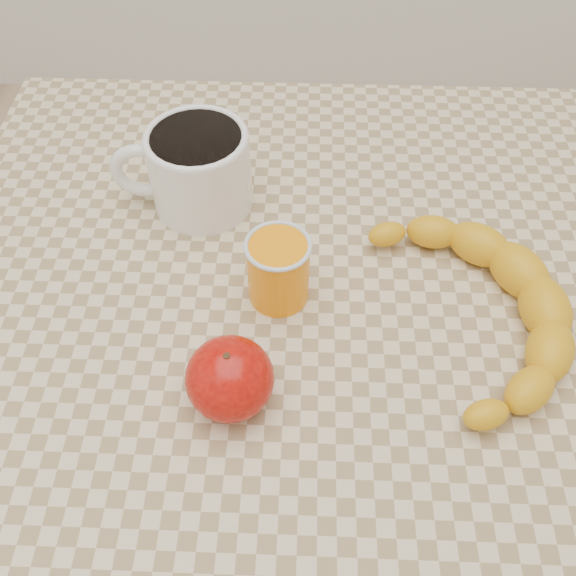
{
  "coord_description": "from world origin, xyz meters",
  "views": [
    {
      "loc": [
        0.01,
        -0.42,
        1.29
      ],
      "look_at": [
        0.0,
        0.0,
        0.77
      ],
      "focal_mm": 40.0,
      "sensor_mm": 36.0,
      "label": 1
    }
  ],
  "objects_px": {
    "banana": "(478,306)",
    "table": "(288,345)",
    "coffee_mug": "(197,167)",
    "apple": "(230,378)",
    "orange_juice_glass": "(278,269)"
  },
  "relations": [
    {
      "from": "table",
      "to": "apple",
      "type": "relative_size",
      "value": 7.9
    },
    {
      "from": "table",
      "to": "banana",
      "type": "relative_size",
      "value": 2.35
    },
    {
      "from": "banana",
      "to": "orange_juice_glass",
      "type": "bearing_deg",
      "value": 163.35
    },
    {
      "from": "orange_juice_glass",
      "to": "banana",
      "type": "xyz_separation_m",
      "value": [
        0.2,
        -0.03,
        -0.02
      ]
    },
    {
      "from": "table",
      "to": "orange_juice_glass",
      "type": "relative_size",
      "value": 10.09
    },
    {
      "from": "table",
      "to": "coffee_mug",
      "type": "distance_m",
      "value": 0.23
    },
    {
      "from": "apple",
      "to": "banana",
      "type": "height_order",
      "value": "apple"
    },
    {
      "from": "coffee_mug",
      "to": "orange_juice_glass",
      "type": "distance_m",
      "value": 0.17
    },
    {
      "from": "banana",
      "to": "table",
      "type": "bearing_deg",
      "value": 165.02
    },
    {
      "from": "coffee_mug",
      "to": "apple",
      "type": "distance_m",
      "value": 0.28
    },
    {
      "from": "apple",
      "to": "banana",
      "type": "relative_size",
      "value": 0.3
    },
    {
      "from": "coffee_mug",
      "to": "table",
      "type": "bearing_deg",
      "value": -53.12
    },
    {
      "from": "apple",
      "to": "table",
      "type": "bearing_deg",
      "value": 68.22
    },
    {
      "from": "orange_juice_glass",
      "to": "apple",
      "type": "xyz_separation_m",
      "value": [
        -0.04,
        -0.13,
        -0.0
      ]
    },
    {
      "from": "coffee_mug",
      "to": "banana",
      "type": "bearing_deg",
      "value": -28.99
    }
  ]
}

